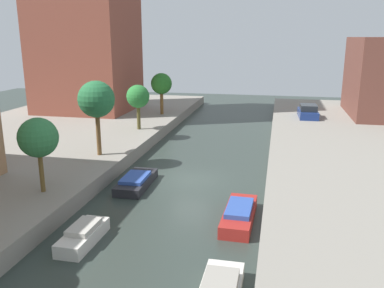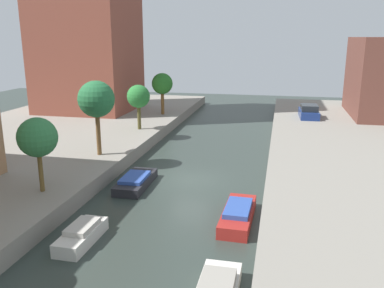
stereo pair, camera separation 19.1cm
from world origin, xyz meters
TOP-DOWN VIEW (x-y plane):
  - ground_plane at (0.00, 0.00)m, footprint 84.00×84.00m
  - street_tree_1 at (-6.99, -6.14)m, footprint 2.15×2.15m
  - street_tree_2 at (-6.99, 1.20)m, footprint 2.58×2.58m
  - street_tree_3 at (-6.99, 9.79)m, footprint 2.09×2.09m
  - street_tree_4 at (-6.99, 17.39)m, footprint 2.27×2.27m
  - parked_car at (8.59, 18.86)m, footprint 2.03×4.13m
  - moored_boat_left_1 at (-3.05, -9.35)m, footprint 1.26×3.27m
  - moored_boat_left_2 at (-3.14, -1.84)m, footprint 1.77×4.34m
  - moored_boat_right_2 at (3.79, -5.56)m, footprint 1.59×4.54m

SIDE VIEW (x-z plane):
  - ground_plane at x=0.00m, z-range 0.00..0.00m
  - moored_boat_left_2 at x=-3.14m, z-range -0.05..0.71m
  - moored_boat_left_1 at x=-3.05m, z-range -0.06..0.83m
  - moored_boat_right_2 at x=3.79m, z-range -0.06..0.83m
  - parked_car at x=8.59m, z-range 0.88..2.28m
  - street_tree_3 at x=-6.99m, z-range 1.95..6.03m
  - street_tree_1 at x=-6.99m, z-range 1.97..6.10m
  - street_tree_4 at x=-6.99m, z-range 2.06..6.54m
  - street_tree_2 at x=-6.99m, z-range 2.33..7.67m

